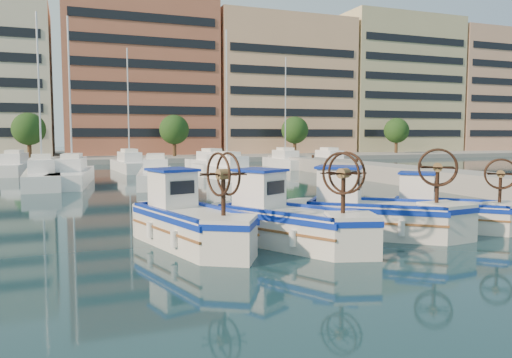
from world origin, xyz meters
name	(u,v)px	position (x,y,z in m)	size (l,w,h in m)	color
ground	(375,238)	(0.00, 0.00, 0.00)	(300.00, 300.00, 0.00)	#193C41
quay	(489,185)	(13.00, 8.00, 0.60)	(3.00, 60.00, 1.20)	gray
waterfront	(192,87)	(9.23, 65.04, 11.10)	(180.00, 40.00, 25.60)	gray
yacht_marina	(150,171)	(-3.21, 27.47, 0.53)	(37.99, 23.15, 11.50)	white
fishing_boat_a	(189,219)	(-6.03, 1.13, 0.82)	(3.04, 4.89, 2.96)	silver
fishing_boat_b	(286,219)	(-3.17, 0.16, 0.81)	(3.87, 4.88, 2.95)	silver
fishing_boat_c	(372,212)	(0.13, 0.40, 0.82)	(4.79, 4.37, 2.99)	silver
fishing_boat_d	(445,209)	(3.33, 0.54, 0.72)	(4.08, 3.95, 2.61)	silver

